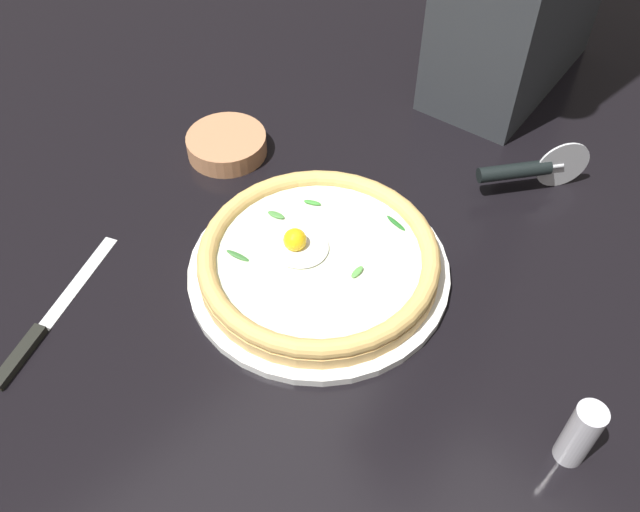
% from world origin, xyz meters
% --- Properties ---
extents(ground_plane, '(2.40, 2.40, 0.03)m').
position_xyz_m(ground_plane, '(0.00, 0.00, -0.01)').
color(ground_plane, black).
rests_on(ground_plane, ground).
extents(pizza_plate, '(0.34, 0.34, 0.01)m').
position_xyz_m(pizza_plate, '(0.04, -0.00, 0.01)').
color(pizza_plate, white).
rests_on(pizza_plate, ground).
extents(pizza, '(0.31, 0.31, 0.05)m').
position_xyz_m(pizza, '(0.04, -0.00, 0.03)').
color(pizza, '#E0B066').
rests_on(pizza, pizza_plate).
extents(side_bowl, '(0.12, 0.12, 0.03)m').
position_xyz_m(side_bowl, '(0.30, -0.08, 0.02)').
color(side_bowl, '#B47953').
rests_on(side_bowl, ground).
extents(pizza_cutter, '(0.11, 0.14, 0.08)m').
position_xyz_m(pizza_cutter, '(-0.07, -0.32, 0.04)').
color(pizza_cutter, silver).
rests_on(pizza_cutter, ground).
extents(table_knife, '(0.11, 0.23, 0.01)m').
position_xyz_m(table_knife, '(0.22, 0.30, 0.00)').
color(table_knife, silver).
rests_on(table_knife, ground).
extents(pepper_shaker, '(0.03, 0.03, 0.09)m').
position_xyz_m(pepper_shaker, '(-0.33, -0.00, 0.05)').
color(pepper_shaker, silver).
rests_on(pepper_shaker, ground).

